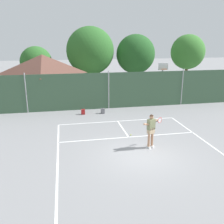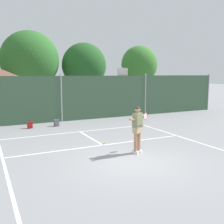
# 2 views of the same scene
# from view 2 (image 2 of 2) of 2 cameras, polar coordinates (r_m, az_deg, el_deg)

# --- Properties ---
(ground_plane) EXTENTS (120.00, 120.00, 0.00)m
(ground_plane) POSITION_cam_2_polar(r_m,az_deg,el_deg) (9.61, 4.20, -10.67)
(ground_plane) COLOR gray
(court_markings) EXTENTS (8.30, 11.10, 0.01)m
(court_markings) POSITION_cam_2_polar(r_m,az_deg,el_deg) (10.14, 2.32, -9.61)
(court_markings) COLOR white
(court_markings) RESTS_ON ground
(chainlink_fence) EXTENTS (26.09, 0.09, 3.13)m
(chainlink_fence) POSITION_cam_2_polar(r_m,az_deg,el_deg) (17.52, -10.87, 2.81)
(chainlink_fence) COLOR #38563D
(chainlink_fence) RESTS_ON ground
(basketball_hoop) EXTENTS (0.90, 0.67, 3.55)m
(basketball_hoop) POSITION_cam_2_polar(r_m,az_deg,el_deg) (20.47, 2.19, 6.01)
(basketball_hoop) COLOR #9E9EA3
(basketball_hoop) RESTS_ON ground
(treeline_backdrop) EXTENTS (26.99, 4.67, 6.93)m
(treeline_backdrop) POSITION_cam_2_polar(r_m,az_deg,el_deg) (25.51, -14.29, 10.01)
(treeline_backdrop) COLOR brown
(treeline_backdrop) RESTS_ON ground
(tennis_player) EXTENTS (1.28, 0.75, 1.85)m
(tennis_player) POSITION_cam_2_polar(r_m,az_deg,el_deg) (10.40, 5.54, -2.88)
(tennis_player) COLOR silver
(tennis_player) RESTS_ON ground
(tennis_ball) EXTENTS (0.07, 0.07, 0.07)m
(tennis_ball) POSITION_cam_2_polar(r_m,az_deg,el_deg) (12.00, -1.61, -6.62)
(tennis_ball) COLOR #CCE033
(tennis_ball) RESTS_ON ground
(backpack_red) EXTENTS (0.28, 0.24, 0.46)m
(backpack_red) POSITION_cam_2_polar(r_m,az_deg,el_deg) (15.94, -17.28, -2.67)
(backpack_red) COLOR maroon
(backpack_red) RESTS_ON ground
(backpack_grey) EXTENTS (0.28, 0.24, 0.46)m
(backpack_grey) POSITION_cam_2_polar(r_m,az_deg,el_deg) (16.17, -11.88, -2.32)
(backpack_grey) COLOR slate
(backpack_grey) RESTS_ON ground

